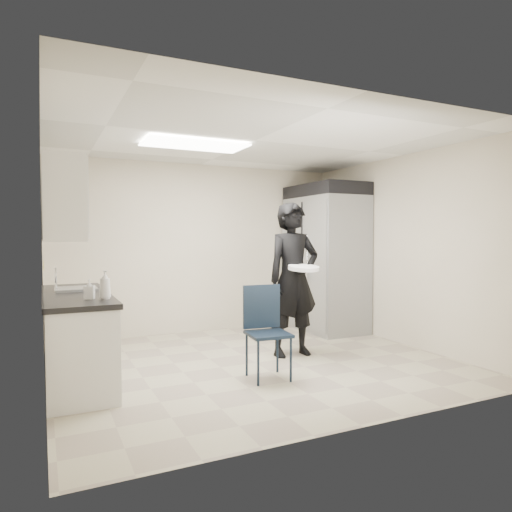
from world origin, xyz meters
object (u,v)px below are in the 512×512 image
commercial_fridge (325,264)px  man_tuxedo (293,279)px  folding_chair (268,334)px  lower_counter (77,339)px

commercial_fridge → man_tuxedo: size_ratio=1.10×
commercial_fridge → man_tuxedo: (-1.25, -1.16, -0.10)m
folding_chair → commercial_fridge: bearing=49.0°
lower_counter → folding_chair: (1.82, -0.80, 0.04)m
folding_chair → man_tuxedo: 1.11m
lower_counter → folding_chair: size_ratio=2.01×
lower_counter → folding_chair: folding_chair is taller
commercial_fridge → lower_counter: bearing=-164.1°
lower_counter → folding_chair: bearing=-23.7°
folding_chair → man_tuxedo: (0.71, 0.71, 0.48)m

